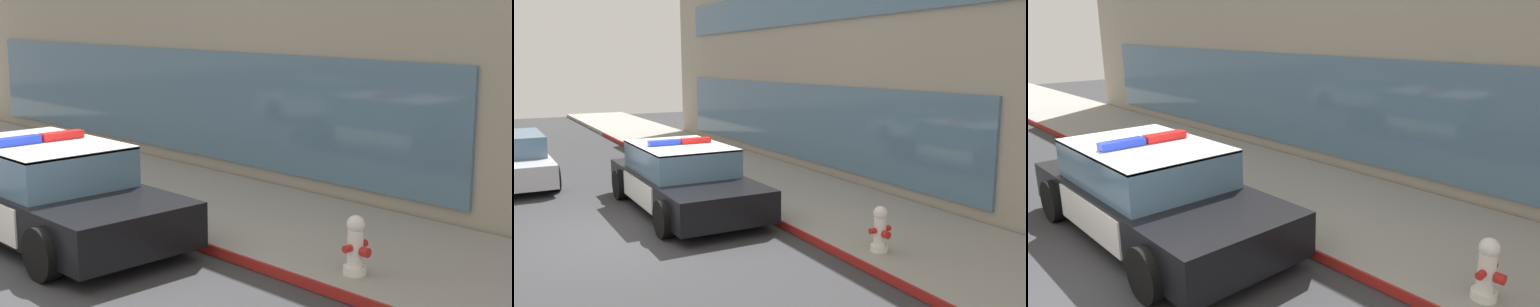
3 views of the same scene
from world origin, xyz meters
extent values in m
plane|color=#303033|center=(0.00, 0.00, 0.00)|extent=(48.00, 48.00, 0.00)
cube|color=gray|center=(0.00, 4.08, 0.07)|extent=(48.00, 3.17, 0.15)
cube|color=maroon|center=(0.00, 2.48, 0.08)|extent=(28.80, 0.04, 0.14)
cube|color=gray|center=(-1.33, 10.57, 3.25)|extent=(24.01, 9.71, 6.51)
cube|color=slate|center=(-4.21, 5.68, 1.45)|extent=(14.40, 0.08, 2.10)
cube|color=black|center=(-1.26, 1.34, 0.50)|extent=(4.85, 1.94, 0.60)
cube|color=silver|center=(0.29, 1.33, 0.67)|extent=(1.65, 1.88, 0.05)
cube|color=silver|center=(-2.96, 1.34, 0.67)|extent=(1.36, 1.88, 0.05)
cube|color=silver|center=(-1.36, 2.31, 0.50)|extent=(2.03, 0.04, 0.51)
cube|color=silver|center=(-1.36, 0.37, 0.50)|extent=(2.03, 0.04, 0.51)
cube|color=yellow|center=(-1.36, 2.32, 0.50)|extent=(0.22, 0.01, 0.26)
cube|color=slate|center=(-1.46, 1.34, 1.07)|extent=(2.52, 1.73, 0.60)
cube|color=silver|center=(-1.46, 1.34, 1.36)|extent=(2.52, 1.73, 0.04)
cube|color=red|center=(-1.46, 1.68, 1.44)|extent=(0.20, 0.65, 0.11)
cube|color=blue|center=(-1.46, 0.99, 1.44)|extent=(0.20, 0.65, 0.11)
cylinder|color=black|center=(0.34, 2.29, 0.34)|extent=(0.68, 0.22, 0.68)
cylinder|color=black|center=(0.33, 0.37, 0.34)|extent=(0.68, 0.22, 0.68)
cylinder|color=black|center=(-2.86, 2.30, 0.34)|extent=(0.68, 0.22, 0.68)
cylinder|color=black|center=(-2.86, 0.39, 0.34)|extent=(0.68, 0.22, 0.68)
cylinder|color=silver|center=(3.07, 2.97, 0.20)|extent=(0.28, 0.28, 0.10)
cylinder|color=silver|center=(3.07, 2.97, 0.47)|extent=(0.19, 0.19, 0.45)
sphere|color=silver|center=(3.07, 2.97, 0.77)|extent=(0.22, 0.22, 0.22)
cylinder|color=#B21E19|center=(3.07, 2.97, 0.84)|extent=(0.06, 0.06, 0.05)
cylinder|color=#B21E19|center=(3.07, 2.83, 0.50)|extent=(0.09, 0.10, 0.09)
cylinder|color=#B21E19|center=(3.07, 3.12, 0.50)|extent=(0.09, 0.10, 0.09)
cylinder|color=#B21E19|center=(3.22, 2.97, 0.46)|extent=(0.10, 0.12, 0.12)
camera|label=1|loc=(8.42, -3.75, 3.22)|focal=52.56mm
camera|label=2|loc=(9.46, -2.53, 3.07)|focal=38.43mm
camera|label=3|loc=(4.85, -1.75, 3.04)|focal=32.52mm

